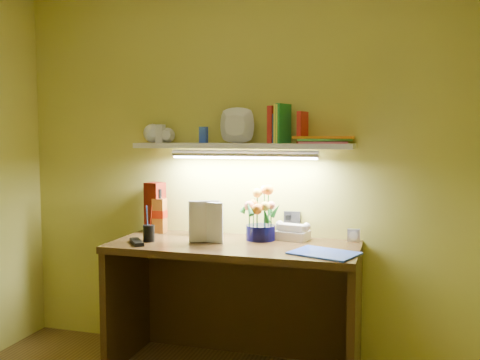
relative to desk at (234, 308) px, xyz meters
name	(u,v)px	position (x,y,z in m)	size (l,w,h in m)	color
desk	(234,308)	(0.00, 0.00, 0.00)	(1.40, 0.60, 0.75)	#31210D
flower_bouquet	(261,214)	(0.12, 0.15, 0.53)	(0.19, 0.19, 0.30)	#060739
telephone	(293,231)	(0.30, 0.20, 0.43)	(0.18, 0.13, 0.11)	#F1DFCB
desk_clock	(354,235)	(0.65, 0.25, 0.41)	(0.07, 0.04, 0.07)	#BCBBC0
whisky_bottle	(160,211)	(-0.55, 0.19, 0.51)	(0.07, 0.07, 0.28)	#A5571D
whisky_box	(155,207)	(-0.59, 0.22, 0.53)	(0.10, 0.10, 0.31)	#561106
pen_cup	(149,228)	(-0.49, -0.08, 0.46)	(0.07, 0.07, 0.16)	black
art_card	(205,219)	(-0.24, 0.19, 0.48)	(0.20, 0.04, 0.20)	silver
tv_remote	(137,242)	(-0.53, -0.16, 0.39)	(0.05, 0.18, 0.02)	black
blue_folder	(324,253)	(0.53, -0.13, 0.38)	(0.32, 0.24, 0.01)	blue
desk_book_a	(189,222)	(-0.25, -0.05, 0.50)	(0.18, 0.02, 0.24)	beige
desk_book_b	(197,221)	(-0.22, 0.01, 0.49)	(0.17, 0.02, 0.23)	silver
wall_shelf	(248,139)	(0.03, 0.19, 0.96)	(1.31, 0.30, 0.26)	silver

